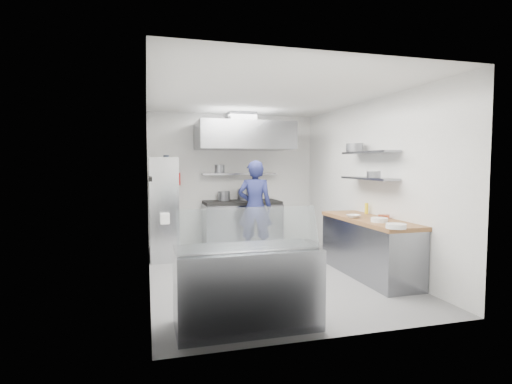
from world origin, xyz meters
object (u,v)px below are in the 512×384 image
object	(u,v)px
chef	(255,207)
gas_range	(242,225)
wire_rack	(164,208)
display_case	(247,287)

from	to	relation	value
chef	gas_range	bearing A→B (deg)	-65.78
wire_rack	display_case	size ratio (longest dim) A/B	1.23
gas_range	display_case	distance (m)	4.20
gas_range	chef	xyz separation A→B (m)	(0.07, -0.79, 0.45)
chef	wire_rack	size ratio (longest dim) A/B	0.97
chef	wire_rack	world-z (taller)	wire_rack
gas_range	chef	world-z (taller)	chef
gas_range	display_case	size ratio (longest dim) A/B	1.07
gas_range	wire_rack	world-z (taller)	wire_rack
chef	wire_rack	bearing A→B (deg)	15.16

